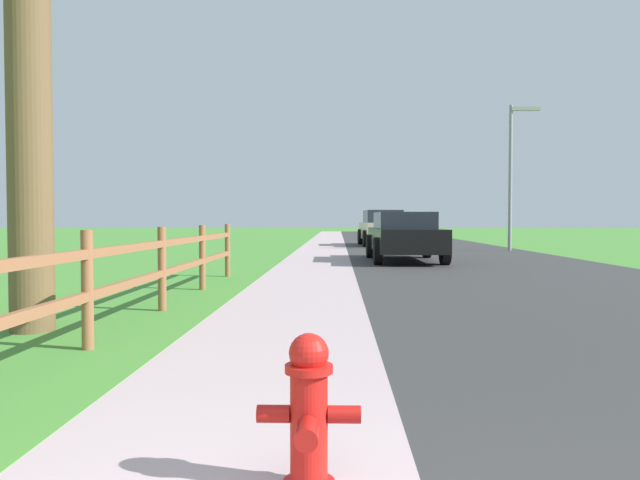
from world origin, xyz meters
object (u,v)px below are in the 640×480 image
(parked_car_beige, at_px, (382,227))
(street_lamp, at_px, (514,163))
(fire_hydrant, at_px, (309,411))
(parked_suv_black, at_px, (404,235))

(parked_car_beige, relative_size, street_lamp, 0.79)
(fire_hydrant, distance_m, parked_car_beige, 25.59)
(fire_hydrant, xyz_separation_m, street_lamp, (6.98, 21.02, 3.05))
(parked_suv_black, distance_m, parked_car_beige, 10.45)
(fire_hydrant, xyz_separation_m, parked_car_beige, (2.24, 25.49, 0.49))
(parked_car_beige, distance_m, street_lamp, 7.00)
(fire_hydrant, bearing_deg, parked_suv_black, 82.08)
(fire_hydrant, distance_m, street_lamp, 22.36)
(fire_hydrant, distance_m, parked_suv_black, 15.19)
(parked_suv_black, bearing_deg, fire_hydrant, -97.92)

